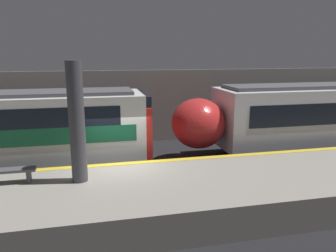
% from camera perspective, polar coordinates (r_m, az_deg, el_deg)
% --- Properties ---
extents(ground_plane, '(120.00, 120.00, 0.00)m').
position_cam_1_polar(ground_plane, '(12.47, -8.00, -10.76)').
color(ground_plane, black).
extents(platform, '(40.00, 4.21, 1.03)m').
position_cam_1_polar(platform, '(10.35, -7.07, -12.72)').
color(platform, gray).
rests_on(platform, ground).
extents(station_rear_barrier, '(50.00, 0.15, 4.01)m').
position_cam_1_polar(station_rear_barrier, '(18.15, -9.95, 3.18)').
color(station_rear_barrier, '#9E998E').
rests_on(station_rear_barrier, ground).
extents(support_pillar_near, '(0.48, 0.48, 3.70)m').
position_cam_1_polar(support_pillar_near, '(10.20, -15.60, 0.54)').
color(support_pillar_near, '#47474C').
rests_on(support_pillar_near, platform).
extents(platform_bench, '(1.50, 0.40, 0.45)m').
position_cam_1_polar(platform_bench, '(11.17, -25.80, -7.30)').
color(platform_bench, '#4C4C51').
rests_on(platform_bench, platform).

